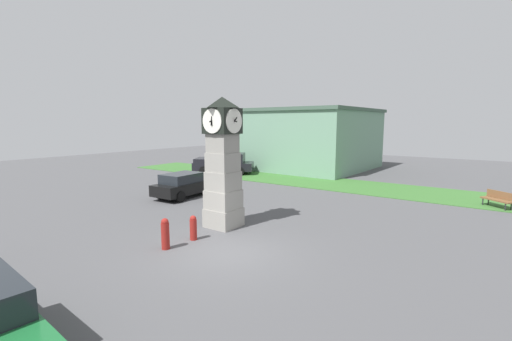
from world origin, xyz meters
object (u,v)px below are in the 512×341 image
Objects in this scene: bollard_mid_row at (165,233)px; bench at (498,198)px; car_silver_hatch at (184,185)px; clock_tower at (223,164)px; pickup_truck at (224,163)px; bollard_near_tower at (193,228)px.

bollard_mid_row reaches higher than bench.
bollard_mid_row is at bearing -47.31° from car_silver_hatch.
car_silver_hatch is (-5.97, 3.25, -2.03)m from clock_tower.
pickup_truck is at bearing 124.05° from bollard_mid_row.
pickup_truck reaches higher than bollard_mid_row.
pickup_truck is (-10.26, 11.99, -1.86)m from clock_tower.
clock_tower is 3.56× the size of bench.
bench is at bearing 55.60° from bollard_mid_row.
car_silver_hatch is at bearing -153.98° from bench.
bench is (15.86, 7.74, -0.24)m from car_silver_hatch.
bench is at bearing -2.85° from pickup_truck.
clock_tower reaches higher than bench.
bollard_mid_row is (0.09, -3.32, -2.21)m from clock_tower.
clock_tower is at bearing 91.60° from bollard_mid_row.
bollard_near_tower is at bearing -126.65° from bench.
clock_tower is 14.96m from bench.
pickup_truck reaches higher than bollard_near_tower.
pickup_truck reaches higher than car_silver_hatch.
pickup_truck is (-10.35, 15.31, 0.35)m from bollard_mid_row.
pickup_truck is 20.18m from bench.
bollard_mid_row is 0.27× the size of car_silver_hatch.
bench is (9.69, 13.02, 0.03)m from bollard_near_tower.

